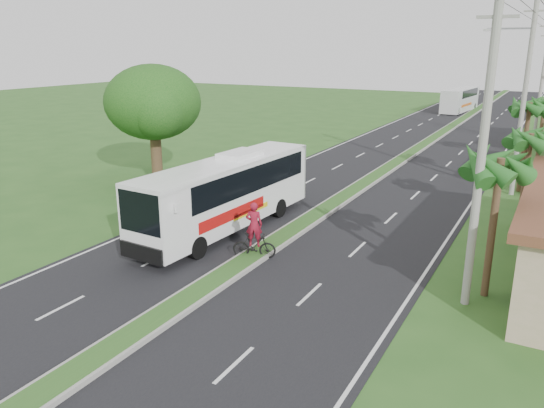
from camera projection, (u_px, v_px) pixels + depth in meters
The scene contains 15 objects.
ground at pixel (228, 275), 20.62m from camera, with size 180.00×180.00×0.00m, color #2A541E.
road_asphalt at pixel (384, 172), 37.42m from camera, with size 14.00×160.00×0.02m, color black.
median_strip at pixel (384, 171), 37.39m from camera, with size 1.20×160.00×0.18m.
lane_edge_left at pixel (298, 163), 40.51m from camera, with size 0.12×160.00×0.01m, color silver.
lane_edge_right at pixel (484, 184), 34.34m from camera, with size 0.12×160.00×0.01m, color silver.
palm_verge_a at pixel (500, 166), 17.64m from camera, with size 2.40×2.40×5.45m.
palm_verge_b at pixel (531, 138), 25.12m from camera, with size 2.40×2.40×5.05m.
palm_verge_c at pixel (530, 107), 31.06m from camera, with size 2.40×2.40×5.85m.
shade_tree at pixel (152, 105), 33.17m from camera, with size 6.30×6.00×7.54m.
utility_pole_a at pixel (483, 141), 16.76m from camera, with size 1.60×0.28×11.00m.
utility_pole_b at pixel (525, 88), 30.05m from camera, with size 3.20×0.28×12.00m.
utility_pole_c at pixel (542, 80), 47.00m from camera, with size 1.60×0.28×11.00m.
coach_bus_main at pixel (228, 189), 25.18m from camera, with size 2.96×11.47×3.67m.
coach_bus_far at pixel (460, 98), 71.53m from camera, with size 3.21×10.75×3.08m.
motorcyclist at pixel (254, 238), 22.04m from camera, with size 1.89×1.12×2.45m.
Camera 1 is at (10.62, -15.80, 8.57)m, focal length 35.00 mm.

